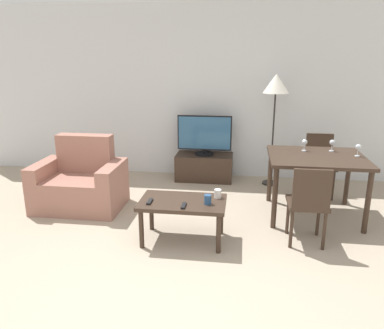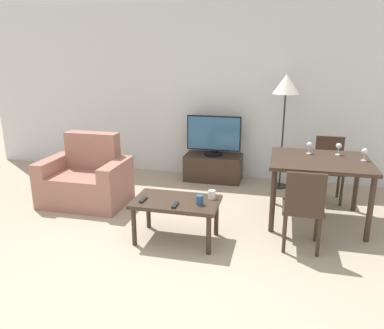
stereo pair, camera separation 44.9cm
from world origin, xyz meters
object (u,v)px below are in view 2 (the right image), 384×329
at_px(floor_lamp, 286,89).
at_px(wine_glass_right, 309,146).
at_px(dining_chair_far, 329,165).
at_px(wine_glass_center, 365,152).
at_px(dining_table, 320,167).
at_px(remote_primary, 175,205).
at_px(cup_white_near, 200,200).
at_px(tv_stand, 213,167).
at_px(tv, 214,136).
at_px(dining_chair_near, 303,206).
at_px(remote_secondary, 143,200).
at_px(coffee_table, 176,205).
at_px(armchair, 86,180).
at_px(cup_colored_far, 212,194).
at_px(wine_glass_left, 339,147).

relative_size(floor_lamp, wine_glass_right, 11.37).
bearing_deg(dining_chair_far, wine_glass_center, -69.94).
distance_m(dining_table, remote_primary, 1.78).
distance_m(remote_primary, cup_white_near, 0.25).
xyz_separation_m(tv_stand, cup_white_near, (0.26, -2.14, 0.30)).
distance_m(tv, dining_chair_near, 2.38).
relative_size(dining_table, remote_secondary, 7.46).
bearing_deg(tv, dining_table, -39.52).
xyz_separation_m(dining_chair_near, wine_glass_center, (0.66, 0.83, 0.38)).
height_order(coffee_table, dining_table, dining_table).
bearing_deg(armchair, cup_white_near, -25.09).
xyz_separation_m(tv_stand, remote_primary, (0.02, -2.24, 0.26)).
height_order(floor_lamp, cup_colored_far, floor_lamp).
bearing_deg(floor_lamp, tv_stand, 175.50).
distance_m(tv_stand, dining_chair_near, 2.39).
distance_m(dining_table, dining_chair_far, 0.83).
bearing_deg(wine_glass_center, wine_glass_left, 140.27).
xyz_separation_m(tv_stand, floor_lamp, (1.03, -0.08, 1.25)).
xyz_separation_m(dining_chair_near, floor_lamp, (-0.24, 1.92, 0.97)).
bearing_deg(cup_white_near, wine_glass_right, 46.31).
height_order(remote_primary, remote_secondary, same).
bearing_deg(cup_white_near, remote_primary, -157.33).
bearing_deg(dining_chair_far, dining_table, -103.98).
bearing_deg(cup_white_near, remote_secondary, -176.51).
xyz_separation_m(dining_table, remote_primary, (-1.45, -1.02, -0.21)).
bearing_deg(remote_primary, dining_table, 35.20).
xyz_separation_m(coffee_table, remote_secondary, (-0.33, -0.09, 0.07)).
distance_m(dining_table, wine_glass_right, 0.32).
distance_m(armchair, wine_glass_center, 3.46).
relative_size(dining_table, dining_chair_far, 1.30).
bearing_deg(wine_glass_left, remote_primary, -142.66).
relative_size(remote_primary, wine_glass_right, 1.03).
height_order(floor_lamp, wine_glass_left, floor_lamp).
relative_size(coffee_table, dining_chair_far, 1.05).
bearing_deg(cup_colored_far, dining_chair_far, 48.99).
bearing_deg(wine_glass_left, coffee_table, -146.73).
bearing_deg(wine_glass_center, cup_white_near, -150.16).
height_order(tv_stand, coffee_table, coffee_table).
distance_m(floor_lamp, wine_glass_right, 1.13).
height_order(armchair, floor_lamp, floor_lamp).
bearing_deg(dining_table, tv_stand, 140.43).
bearing_deg(wine_glass_right, cup_colored_far, -136.48).
xyz_separation_m(remote_secondary, cup_white_near, (0.60, 0.04, 0.04)).
xyz_separation_m(tv_stand, tv, (-0.00, -0.00, 0.51)).
bearing_deg(dining_chair_near, dining_table, 76.02).
bearing_deg(remote_primary, coffee_table, 102.82).
xyz_separation_m(dining_table, dining_chair_far, (0.20, 0.79, -0.18)).
height_order(cup_white_near, wine_glass_left, wine_glass_left).
distance_m(dining_chair_near, wine_glass_left, 1.18).
distance_m(cup_white_near, wine_glass_right, 1.63).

